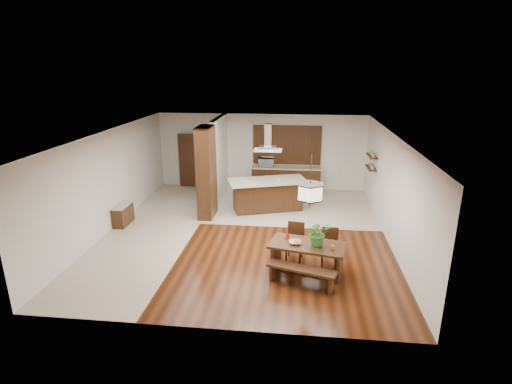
# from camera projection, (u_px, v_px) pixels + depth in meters

# --- Properties ---
(room_shell) EXTENTS (9.00, 9.04, 2.92)m
(room_shell) POSITION_uv_depth(u_px,v_px,m) (245.00, 164.00, 11.04)
(room_shell) COLOR #331609
(room_shell) RESTS_ON ground
(tile_hallway) EXTENTS (2.50, 9.00, 0.01)m
(tile_hallway) POSITION_uv_depth(u_px,v_px,m) (155.00, 228.00, 11.95)
(tile_hallway) COLOR beige
(tile_hallway) RESTS_ON ground
(tile_kitchen) EXTENTS (5.50, 4.00, 0.01)m
(tile_kitchen) POSITION_uv_depth(u_px,v_px,m) (291.00, 205.00, 13.90)
(tile_kitchen) COLOR beige
(tile_kitchen) RESTS_ON ground
(soffit_band) EXTENTS (8.00, 9.00, 0.02)m
(soffit_band) POSITION_uv_depth(u_px,v_px,m) (245.00, 134.00, 10.79)
(soffit_band) COLOR #422610
(soffit_band) RESTS_ON room_shell
(partition_pier) EXTENTS (0.45, 1.00, 2.90)m
(partition_pier) POSITION_uv_depth(u_px,v_px,m) (206.00, 173.00, 12.51)
(partition_pier) COLOR black
(partition_pier) RESTS_ON ground
(partition_stub) EXTENTS (0.18, 2.40, 2.90)m
(partition_stub) POSITION_uv_depth(u_px,v_px,m) (220.00, 158.00, 14.50)
(partition_stub) COLOR silver
(partition_stub) RESTS_ON ground
(hallway_console) EXTENTS (0.37, 0.88, 0.63)m
(hallway_console) POSITION_uv_depth(u_px,v_px,m) (123.00, 215.00, 12.16)
(hallway_console) COLOR black
(hallway_console) RESTS_ON ground
(hallway_doorway) EXTENTS (1.10, 0.20, 2.10)m
(hallway_doorway) POSITION_uv_depth(u_px,v_px,m) (193.00, 161.00, 15.79)
(hallway_doorway) COLOR black
(hallway_doorway) RESTS_ON ground
(rear_counter) EXTENTS (2.60, 0.62, 0.95)m
(rear_counter) POSITION_uv_depth(u_px,v_px,m) (286.00, 179.00, 15.39)
(rear_counter) COLOR black
(rear_counter) RESTS_ON ground
(kitchen_window) EXTENTS (2.60, 0.08, 1.50)m
(kitchen_window) POSITION_uv_depth(u_px,v_px,m) (287.00, 145.00, 15.25)
(kitchen_window) COLOR brown
(kitchen_window) RESTS_ON room_shell
(shelf_lower) EXTENTS (0.26, 0.90, 0.04)m
(shelf_lower) POSITION_uv_depth(u_px,v_px,m) (371.00, 168.00, 13.30)
(shelf_lower) COLOR black
(shelf_lower) RESTS_ON room_shell
(shelf_upper) EXTENTS (0.26, 0.90, 0.04)m
(shelf_upper) POSITION_uv_depth(u_px,v_px,m) (372.00, 156.00, 13.17)
(shelf_upper) COLOR black
(shelf_upper) RESTS_ON room_shell
(dining_table) EXTENTS (1.89, 1.22, 0.73)m
(dining_table) POSITION_uv_depth(u_px,v_px,m) (307.00, 252.00, 9.28)
(dining_table) COLOR black
(dining_table) RESTS_ON ground
(dining_bench) EXTENTS (1.57, 0.79, 0.43)m
(dining_bench) POSITION_uv_depth(u_px,v_px,m) (301.00, 277.00, 8.80)
(dining_bench) COLOR black
(dining_bench) RESTS_ON ground
(dining_chair_left) EXTENTS (0.48, 0.48, 0.95)m
(dining_chair_left) POSITION_uv_depth(u_px,v_px,m) (294.00, 242.00, 9.91)
(dining_chair_left) COLOR black
(dining_chair_left) RESTS_ON ground
(dining_chair_right) EXTENTS (0.42, 0.42, 0.92)m
(dining_chair_right) POSITION_uv_depth(u_px,v_px,m) (330.00, 248.00, 9.64)
(dining_chair_right) COLOR black
(dining_chair_right) RESTS_ON ground
(pendant_lantern) EXTENTS (0.64, 0.64, 1.31)m
(pendant_lantern) POSITION_uv_depth(u_px,v_px,m) (311.00, 181.00, 8.75)
(pendant_lantern) COLOR beige
(pendant_lantern) RESTS_ON room_shell
(foliage_plant) EXTENTS (0.54, 0.47, 0.60)m
(foliage_plant) POSITION_uv_depth(u_px,v_px,m) (318.00, 233.00, 9.07)
(foliage_plant) COLOR #317A28
(foliage_plant) RESTS_ON dining_table
(fruit_bowl) EXTENTS (0.31, 0.31, 0.07)m
(fruit_bowl) POSITION_uv_depth(u_px,v_px,m) (295.00, 242.00, 9.22)
(fruit_bowl) COLOR beige
(fruit_bowl) RESTS_ON dining_table
(napkin_cone) EXTENTS (0.16, 0.16, 0.21)m
(napkin_cone) POSITION_uv_depth(u_px,v_px,m) (287.00, 235.00, 9.46)
(napkin_cone) COLOR #AE160C
(napkin_cone) RESTS_ON dining_table
(gold_ornament) EXTENTS (0.08, 0.08, 0.11)m
(gold_ornament) POSITION_uv_depth(u_px,v_px,m) (332.00, 248.00, 8.91)
(gold_ornament) COLOR gold
(gold_ornament) RESTS_ON dining_table
(kitchen_island) EXTENTS (2.77, 1.85, 1.05)m
(kitchen_island) POSITION_uv_depth(u_px,v_px,m) (268.00, 194.00, 13.32)
(kitchen_island) COLOR black
(kitchen_island) RESTS_ON ground
(range_hood) EXTENTS (0.90, 0.55, 0.87)m
(range_hood) POSITION_uv_depth(u_px,v_px,m) (268.00, 137.00, 12.74)
(range_hood) COLOR silver
(range_hood) RESTS_ON room_shell
(island_cup) EXTENTS (0.15, 0.15, 0.10)m
(island_cup) POSITION_uv_depth(u_px,v_px,m) (278.00, 180.00, 13.00)
(island_cup) COLOR white
(island_cup) RESTS_ON kitchen_island
(microwave) EXTENTS (0.62, 0.43, 0.33)m
(microwave) POSITION_uv_depth(u_px,v_px,m) (266.00, 162.00, 15.26)
(microwave) COLOR silver
(microwave) RESTS_ON rear_counter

